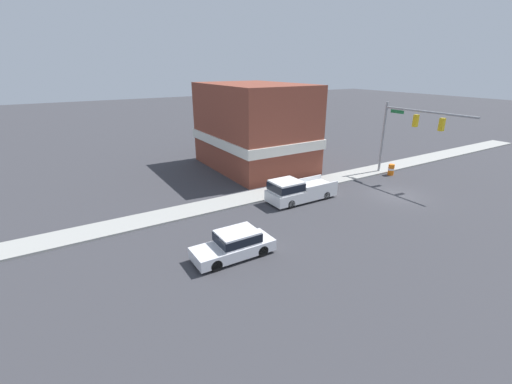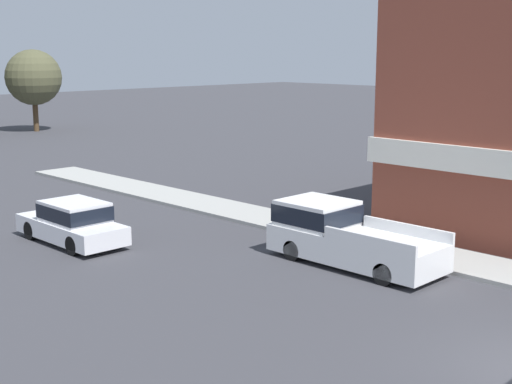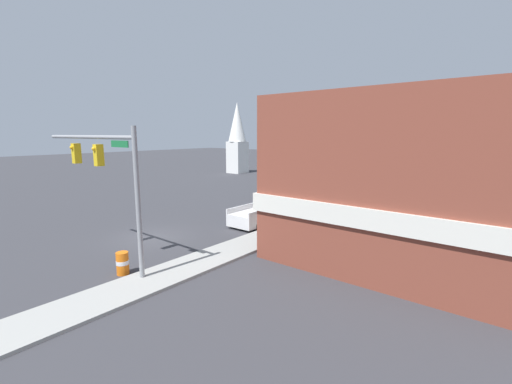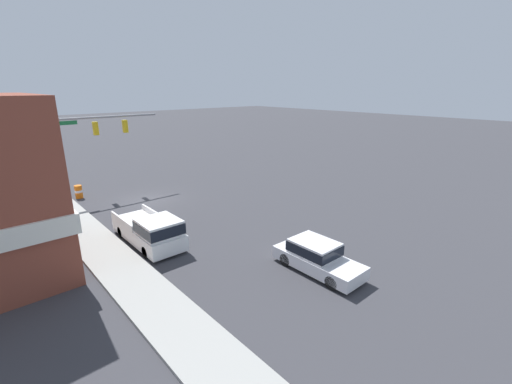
# 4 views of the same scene
# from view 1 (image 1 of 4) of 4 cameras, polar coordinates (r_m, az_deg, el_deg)

# --- Properties ---
(ground_plane) EXTENTS (200.00, 200.00, 0.00)m
(ground_plane) POSITION_cam_1_polar(r_m,az_deg,el_deg) (30.55, 22.29, -0.47)
(ground_plane) COLOR #38383D
(sidewalk_curb) EXTENTS (2.40, 60.00, 0.14)m
(sidewalk_curb) POSITION_cam_1_polar(r_m,az_deg,el_deg) (33.95, 14.71, 2.54)
(sidewalk_curb) COLOR #9E9E99
(sidewalk_curb) RESTS_ON ground
(near_signal_assembly) EXTENTS (8.48, 0.49, 6.88)m
(near_signal_assembly) POSITION_cam_1_polar(r_m,az_deg,el_deg) (33.96, 24.23, 10.08)
(near_signal_assembly) COLOR gray
(near_signal_assembly) RESTS_ON ground
(car_lead) EXTENTS (1.81, 4.60, 1.51)m
(car_lead) POSITION_cam_1_polar(r_m,az_deg,el_deg) (19.21, -3.52, -8.59)
(car_lead) COLOR black
(car_lead) RESTS_ON ground
(pickup_truck_parked) EXTENTS (2.10, 5.66, 1.85)m
(pickup_truck_parked) POSITION_cam_1_polar(r_m,az_deg,el_deg) (26.87, 6.73, 0.29)
(pickup_truck_parked) COLOR black
(pickup_truck_parked) RESTS_ON ground
(construction_barrel) EXTENTS (0.58, 0.58, 1.07)m
(construction_barrel) POSITION_cam_1_polar(r_m,az_deg,el_deg) (35.85, 21.59, 3.50)
(construction_barrel) COLOR orange
(construction_barrel) RESTS_ON ground
(corner_brick_building) EXTENTS (12.30, 8.55, 8.41)m
(corner_brick_building) POSITION_cam_1_polar(r_m,az_deg,el_deg) (35.42, -0.32, 10.64)
(corner_brick_building) COLOR brown
(corner_brick_building) RESTS_ON ground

